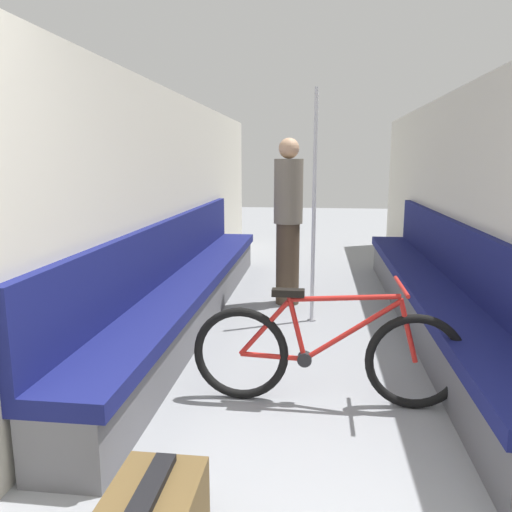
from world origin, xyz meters
name	(u,v)px	position (x,y,z in m)	size (l,w,h in m)	color
wall_left	(155,209)	(-1.38, 3.28, 1.08)	(0.10, 9.75, 2.17)	beige
wall_right	(476,212)	(1.38, 3.28, 1.08)	(0.10, 9.75, 2.17)	beige
bench_seat_row_left	(190,288)	(-1.12, 3.43, 0.31)	(0.49, 5.13, 0.97)	#5B5B60
bench_seat_row_right	(433,296)	(1.12, 3.43, 0.31)	(0.49, 5.13, 0.97)	#5B5B60
bicycle	(326,354)	(0.14, 1.89, 0.33)	(1.68, 0.46, 0.79)	black
grab_pole_near	(314,212)	(0.04, 3.55, 1.04)	(0.08, 0.08, 2.15)	gray
passenger_standing	(288,220)	(-0.23, 4.11, 0.90)	(0.30, 0.30, 1.73)	#473828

